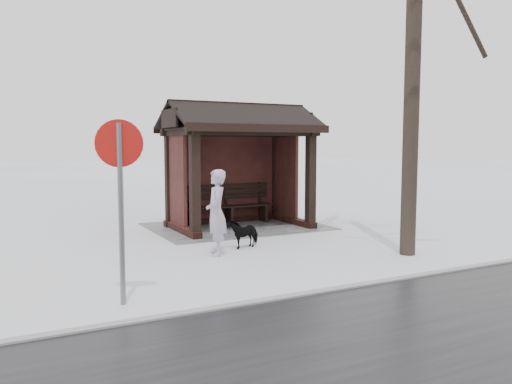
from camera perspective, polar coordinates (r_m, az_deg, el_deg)
ground at (r=12.45m, az=-1.88°, el=-4.10°), size 120.00×120.00×0.00m
kerb at (r=7.95m, az=15.64°, el=-9.67°), size 120.00×0.15×0.06m
trampled_patch at (r=12.63m, az=-2.27°, el=-3.93°), size 4.20×3.20×0.02m
bus_shelter at (r=12.43m, az=-2.23°, el=5.90°), size 3.60×2.40×3.09m
pedestrian at (r=9.27m, az=-4.56°, el=-2.37°), size 0.55×0.68×1.60m
dog at (r=10.04m, az=-1.53°, el=-4.72°), size 0.75×0.50×0.58m
road_sign at (r=6.52m, az=-15.30°, el=2.20°), size 0.57×0.27×2.37m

